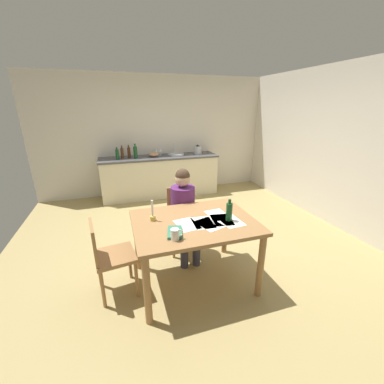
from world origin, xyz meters
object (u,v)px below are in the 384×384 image
Objects in this scene: sink_unit at (176,154)px; bottle_wine_red at (129,152)px; coffee_mug at (175,234)px; book_magazine at (175,232)px; chair_at_table at (182,216)px; stovetop_kettle at (198,150)px; person_seated at (184,208)px; chair_side_empty at (109,255)px; bottle_sauce at (135,152)px; candlestick at (153,215)px; mixing_bowl at (154,154)px; dining_table at (194,229)px; bottle_oil at (117,154)px; wine_glass_near_sink at (160,150)px; wine_glass_by_kettle at (156,150)px; wine_bottle_on_table at (229,212)px; bottle_vinegar at (122,153)px.

sink_unit is 1.03m from bottle_wine_red.
coffee_mug reaches higher than book_magazine.
stovetop_kettle reaches higher than chair_at_table.
chair_side_empty is at bearing -151.88° from person_seated.
chair_side_empty is 2.82× the size of bottle_sauce.
mixing_bowl is at bearing 80.41° from candlestick.
chair_at_table reaches higher than dining_table.
dining_table is 3.00m from bottle_sauce.
chair_at_table is 3.29× the size of bottle_wine_red.
book_magazine is at bearing -104.51° from sink_unit.
stovetop_kettle reaches higher than mixing_bowl.
candlestick is at bearing -84.43° from bottle_oil.
dining_table is 8.45× the size of wine_glass_near_sink.
bottle_oil is (-1.27, -0.07, 0.09)m from sink_unit.
bottle_oil reaches higher than stovetop_kettle.
stovetop_kettle is at bearing 70.35° from dining_table.
coffee_mug is 0.78× the size of wine_glass_by_kettle.
bottle_oil is 1.66× the size of wine_glass_by_kettle.
candlestick reaches higher than chair_side_empty.
person_seated is at bearing 113.35° from wine_bottle_on_table.
candlestick is 3.09m from wine_glass_by_kettle.
chair_side_empty is 3.88× the size of mixing_bowl.
mixing_bowl is at bearing 71.70° from chair_side_empty.
coffee_mug is at bearing -161.77° from wine_bottle_on_table.
person_seated reaches higher than candlestick.
sink_unit is at bearing 3.92° from bottle_sauce.
stovetop_kettle is at bearing 2.34° from bottle_sauce.
book_magazine is 1.56× the size of wine_glass_near_sink.
chair_at_table is 2.38m from sink_unit.
chair_at_table is 3.80× the size of candlestick.
bottle_sauce is at bearing -156.08° from wine_glass_by_kettle.
person_seated is 4.69× the size of bottle_oil.
stovetop_kettle is at bearing -0.67° from bottle_vinegar.
book_magazine is (-0.27, -0.21, 0.12)m from dining_table.
wine_glass_by_kettle is (0.56, 3.03, 0.16)m from candlestick.
dining_table is at bearing -92.54° from wine_glass_by_kettle.
mixing_bowl is 0.18m from wine_glass_by_kettle.
dining_table is 4.82× the size of bottle_vinegar.
bottle_vinegar is (-1.16, 0.02, 0.09)m from sink_unit.
stovetop_kettle reaches higher than dining_table.
person_seated is at bearing -80.85° from bottle_sauce.
bottle_vinegar is 0.66m from mixing_bowl.
person_seated reaches higher than mixing_bowl.
bottle_oil is 0.77m from mixing_bowl.
bottle_sauce is at bearing -176.08° from sink_unit.
bottle_sauce is 0.61m from wine_glass_near_sink.
stovetop_kettle is (1.01, -0.00, 0.05)m from mixing_bowl.
mixing_bowl is 1.45× the size of wine_glass_near_sink.
sink_unit reaches higher than wine_glass_near_sink.
book_magazine is at bearing -98.54° from wine_glass_near_sink.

